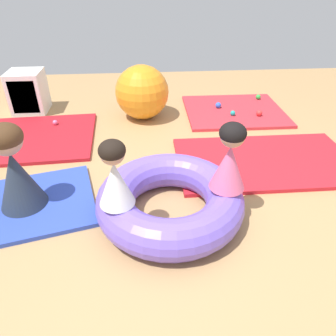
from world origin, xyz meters
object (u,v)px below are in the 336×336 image
play_ball_teal (233,113)px  storage_cube (28,93)px  play_ball_blue (218,105)px  play_ball_red (259,113)px  exercise_ball_large (142,92)px  inflatable_cushion (170,200)px  play_ball_pink (55,122)px  child_in_pink (230,157)px  play_ball_green (258,97)px  child_in_white (115,174)px  adult_seated (14,168)px

play_ball_teal → storage_cube: storage_cube is taller
play_ball_blue → storage_cube: storage_cube is taller
play_ball_red → exercise_ball_large: bearing=173.6°
inflatable_cushion → play_ball_pink: size_ratio=19.62×
play_ball_pink → play_ball_blue: play_ball_blue is taller
child_in_pink → play_ball_green: size_ratio=7.41×
play_ball_pink → inflatable_cushion: bearing=-53.6°
play_ball_blue → storage_cube: 2.63m
play_ball_green → play_ball_pink: bearing=-166.8°
play_ball_red → play_ball_teal: bearing=173.7°
play_ball_blue → storage_cube: size_ratio=0.14×
child_in_white → play_ball_blue: bearing=31.0°
inflatable_cushion → play_ball_blue: 2.32m
child_in_pink → exercise_ball_large: child_in_pink is taller
adult_seated → storage_cube: bearing=166.3°
adult_seated → play_ball_green: bearing=101.4°
play_ball_red → inflatable_cushion: bearing=-126.5°
play_ball_pink → child_in_pink: bearing=-46.3°
play_ball_blue → play_ball_teal: size_ratio=1.18×
child_in_white → play_ball_blue: (1.27, 2.34, -0.47)m
inflatable_cushion → play_ball_teal: size_ratio=17.41×
adult_seated → play_ball_pink: adult_seated is taller
play_ball_pink → storage_cube: bearing=129.0°
play_ball_pink → exercise_ball_large: 1.17m
child_in_pink → exercise_ball_large: size_ratio=0.77×
adult_seated → play_ball_red: size_ratio=9.38×
child_in_pink → play_ball_pink: (-1.74, 1.83, -0.50)m
child_in_white → child_in_pink: bearing=-21.7°
child_in_pink → exercise_ball_large: bearing=-174.4°
child_in_white → storage_cube: (-1.35, 2.50, -0.27)m
storage_cube → child_in_pink: bearing=-47.3°
child_in_white → child_in_pink: (0.83, 0.13, 0.02)m
child_in_white → adult_seated: size_ratio=0.68×
play_ball_red → play_ball_blue: play_ball_blue is taller
play_ball_pink → storage_cube: 0.73m
child_in_white → play_ball_red: bearing=18.5°
child_in_pink → play_ball_green: 2.77m
exercise_ball_large → play_ball_teal: bearing=-6.4°
child_in_white → play_ball_teal: child_in_white is taller
child_in_white → play_ball_green: 3.30m
exercise_ball_large → child_in_pink: bearing=-73.0°
inflatable_cushion → child_in_white: (-0.40, -0.18, 0.40)m
adult_seated → play_ball_red: (2.58, 1.64, -0.32)m
play_ball_teal → storage_cube: (-2.76, 0.44, 0.21)m
adult_seated → storage_cube: adult_seated is taller
play_ball_blue → play_ball_green: play_ball_blue is taller
child_in_pink → storage_cube: (-2.19, 2.37, -0.29)m
play_ball_blue → play_ball_pink: bearing=-170.1°
child_in_white → play_ball_red: (1.75, 2.02, -0.47)m
play_ball_blue → play_ball_green: 0.73m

